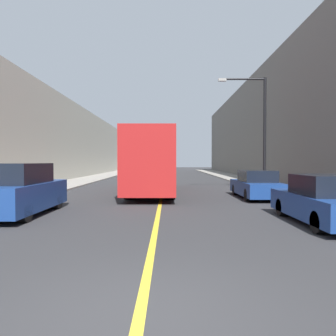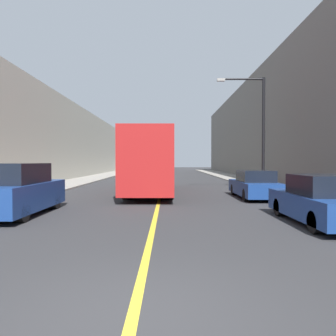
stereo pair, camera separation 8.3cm
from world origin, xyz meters
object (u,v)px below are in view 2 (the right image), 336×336
at_px(parked_suv_left, 18,191).
at_px(bus, 153,161).
at_px(car_right_mid, 256,185).
at_px(street_lamp_right, 260,125).
at_px(car_right_near, 323,202).

bearing_deg(parked_suv_left, bus, 62.47).
bearing_deg(car_right_mid, bus, 150.97).
xyz_separation_m(car_right_mid, street_lamp_right, (1.26, 3.83, 3.63)).
bearing_deg(bus, car_right_near, -60.47).
distance_m(parked_suv_left, car_right_mid, 11.42).
height_order(car_right_near, car_right_mid, car_right_near).
relative_size(bus, car_right_near, 2.58).
distance_m(parked_suv_left, car_right_near, 10.36).
bearing_deg(parked_suv_left, street_lamp_right, 39.38).
distance_m(bus, car_right_near, 11.78).
distance_m(car_right_near, car_right_mid, 7.10).
bearing_deg(street_lamp_right, bus, -173.92).
xyz_separation_m(bus, car_right_near, (5.78, -10.20, -1.24)).
bearing_deg(bus, car_right_mid, -29.03).
height_order(bus, car_right_near, bus).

